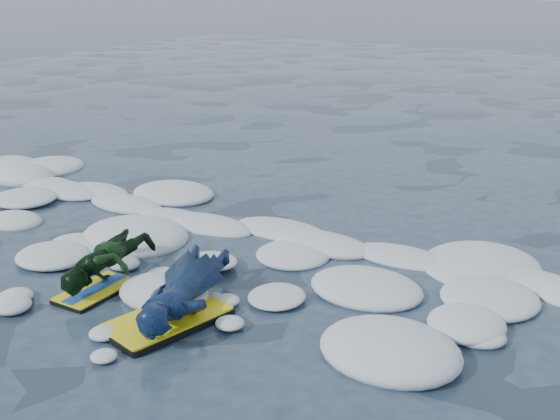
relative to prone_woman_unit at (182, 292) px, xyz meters
The scene contains 4 objects.
ground 0.88m from the prone_woman_unit, 136.25° to the left, with size 120.00×120.00×0.00m, color #162535.
foam_band 1.74m from the prone_woman_unit, 110.71° to the left, with size 12.00×3.10×0.30m, color white, non-canonical shape.
prone_woman_unit is the anchor object (origin of this frame).
prone_child_unit 0.97m from the prone_woman_unit, behind, with size 0.67×1.20×0.44m.
Camera 1 is at (4.26, -4.96, 2.98)m, focal length 45.00 mm.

